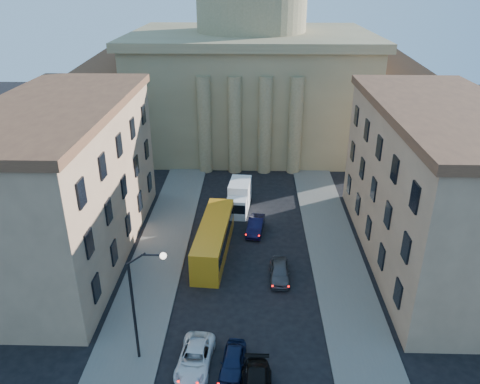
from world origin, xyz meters
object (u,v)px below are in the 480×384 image
object	(u,v)px
box_truck	(239,197)
car_left_near	(233,361)
city_bus	(214,238)
street_lamp	(140,298)

from	to	relation	value
box_truck	car_left_near	bearing A→B (deg)	-83.57
car_left_near	city_bus	xyz separation A→B (m)	(-2.45, 14.66, 1.04)
city_bus	street_lamp	bearing A→B (deg)	-100.58
box_truck	street_lamp	bearing A→B (deg)	-98.40
street_lamp	car_left_near	size ratio (longest dim) A/B	2.26
street_lamp	box_truck	bearing A→B (deg)	75.89
car_left_near	city_bus	world-z (taller)	city_bus
street_lamp	box_truck	distance (m)	24.36
car_left_near	city_bus	bearing A→B (deg)	105.38
street_lamp	city_bus	bearing A→B (deg)	75.01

